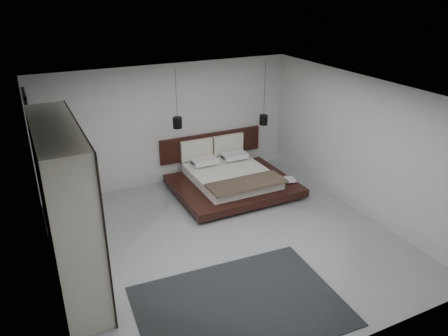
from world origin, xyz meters
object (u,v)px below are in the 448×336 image
wardrobe (67,209)px  rug (240,306)px  bed (230,178)px  pendant_left (177,123)px  lattice_screen (36,158)px  pendant_right (264,120)px

wardrobe → rug: (2.07, -1.69, -1.31)m
bed → wardrobe: wardrobe is taller
pendant_left → wardrobe: (-2.65, -2.32, -0.33)m
lattice_screen → pendant_right: 5.08m
bed → pendant_left: (-1.09, 0.40, 1.37)m
pendant_left → wardrobe: pendant_left is taller
bed → rug: 3.99m
wardrobe → rug: 2.98m
pendant_left → pendant_right: bearing=0.0°
pendant_right → rug: (-2.75, -4.02, -1.42)m
rug → bed: bearing=65.2°
lattice_screen → pendant_right: (5.07, -0.13, 0.12)m
wardrobe → bed: bearing=27.2°
pendant_left → wardrobe: size_ratio=0.47×
wardrobe → pendant_right: bearing=25.7°
lattice_screen → wardrobe: wardrobe is taller
bed → wardrobe: bearing=-152.8°
wardrobe → rug: wardrobe is taller
bed → rug: bed is taller
pendant_left → pendant_right: (2.17, 0.00, -0.23)m
bed → rug: size_ratio=0.88×
lattice_screen → bed: bearing=-7.7°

